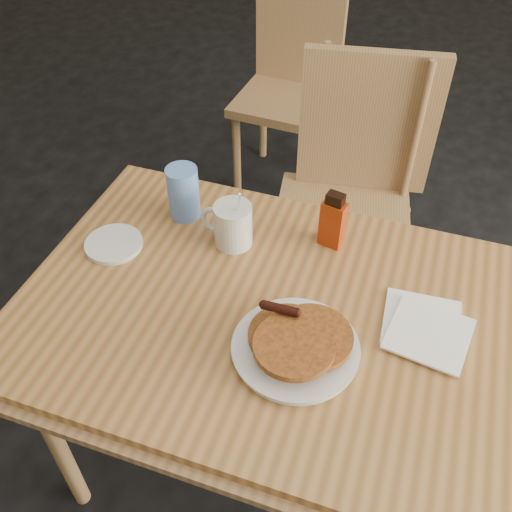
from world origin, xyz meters
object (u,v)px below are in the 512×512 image
Objects in this scene: chair_main_far at (354,179)px; coffee_mug at (232,224)px; chair_wall_extra at (291,72)px; main_table at (277,323)px; syrup_bottle at (333,221)px; pancake_plate at (296,344)px; blue_tumbler at (183,193)px.

coffee_mug is (-0.15, -0.60, 0.23)m from chair_main_far.
main_table is at bearing -71.74° from chair_wall_extra.
syrup_bottle is (0.04, 0.25, 0.11)m from main_table.
pancake_plate is (0.07, -0.09, 0.07)m from main_table.
chair_wall_extra reaches higher than main_table.
main_table is 0.27m from syrup_bottle.
chair_wall_extra is 3.40× the size of pancake_plate.
coffee_mug is at bearing -117.89° from chair_main_far.
syrup_bottle is at bearing 14.53° from coffee_mug.
coffee_mug is 0.16m from blue_tumbler.
syrup_bottle is (0.22, 0.09, 0.01)m from coffee_mug.
chair_main_far reaches higher than pancake_plate.
blue_tumbler is (-0.37, -0.04, 0.00)m from syrup_bottle.
chair_main_far is 6.55× the size of syrup_bottle.
main_table is at bearing -91.46° from syrup_bottle.
blue_tumbler is at bearing 155.00° from coffee_mug.
pancake_plate reaches higher than main_table.
chair_wall_extra is at bearing 108.93° from main_table.
chair_wall_extra is at bearing 97.96° from blue_tumbler.
coffee_mug is at bearing 135.64° from pancake_plate.
syrup_bottle is (-0.03, 0.34, 0.04)m from pancake_plate.
chair_main_far is at bearing 105.01° from syrup_bottle.
main_table is 8.76× the size of blue_tumbler.
coffee_mug is (-0.18, 0.16, 0.10)m from main_table.
syrup_bottle is 0.37m from blue_tumbler.
coffee_mug is at bearing -150.22° from syrup_bottle.
syrup_bottle is at bearing 6.16° from blue_tumbler.
coffee_mug is (-0.25, 0.25, 0.03)m from pancake_plate.
chair_wall_extra is 1.70m from pancake_plate.
coffee_mug is at bearing 138.47° from main_table.
blue_tumbler is (-0.41, 0.30, 0.04)m from pancake_plate.
chair_wall_extra is 1.39m from syrup_bottle.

